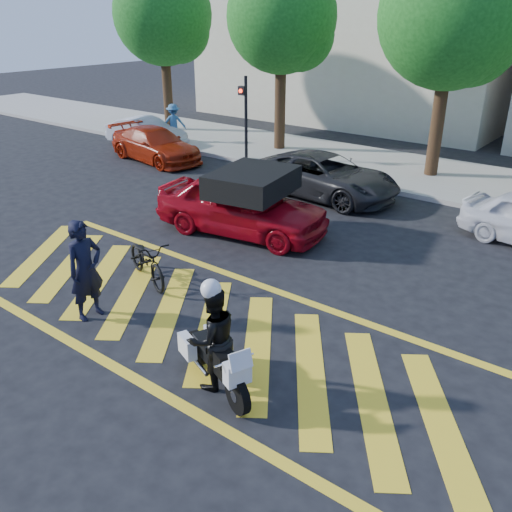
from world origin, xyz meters
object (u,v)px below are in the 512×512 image
Objects in this scene: officer_bike at (86,270)px; parked_far_left at (146,132)px; parked_mid_left at (325,176)px; police_motorcycle at (215,359)px; bicycle at (147,260)px; red_convertible at (242,205)px; parked_left at (155,145)px; officer_moto at (213,338)px.

parked_far_left is (-9.90, 10.30, -0.37)m from officer_bike.
parked_mid_left is (-0.30, 9.10, -0.31)m from officer_bike.
police_motorcycle is 9.90m from parked_mid_left.
police_motorcycle is (3.56, -1.80, -0.01)m from bicycle.
bicycle is 0.50× the size of parked_far_left.
officer_bike is 5.12m from red_convertible.
parked_left is at bearing 53.46° from red_convertible.
bicycle is 0.43× the size of parked_left.
red_convertible is at bearing 147.36° from police_motorcycle.
officer_bike is 0.43× the size of red_convertible.
parked_left is (-11.12, 9.01, 0.15)m from police_motorcycle.
bicycle is 7.42m from parked_mid_left.
red_convertible reaches higher than parked_mid_left.
officer_bike reaches higher than parked_far_left.
bicycle is at bearing -95.13° from officer_moto.
officer_bike is 3.29m from officer_moto.
officer_moto is at bearing -96.23° from bicycle.
parked_left reaches higher than bicycle.
red_convertible is at bearing 23.36° from bicycle.
officer_moto is 16.81m from parked_far_left.
red_convertible reaches higher than police_motorcycle.
police_motorcycle is at bearing -95.98° from bicycle.
parked_left is (-11.11, 9.02, -0.23)m from officer_moto.
officer_moto is 0.36× the size of parked_mid_left.
parked_far_left is 0.86× the size of parked_left.
officer_bike is 9.11m from parked_mid_left.
police_motorcycle is 1.11× the size of officer_moto.
red_convertible is (-3.69, 5.23, -0.08)m from officer_moto.
red_convertible is (-0.41, 5.10, -0.20)m from officer_bike.
police_motorcycle is 0.38m from officer_moto.
parked_far_left is at bearing 86.83° from parked_mid_left.
parked_left reaches higher than parked_far_left.
parked_left is at bearing 67.21° from bicycle.
officer_moto is 0.46× the size of parked_far_left.
red_convertible is (-0.15, 3.42, 0.29)m from bicycle.
parked_mid_left is (0.10, 4.00, -0.11)m from red_convertible.
parked_left is at bearing 162.93° from police_motorcycle.
bicycle is 0.41× the size of red_convertible.
parked_left is at bearing 95.50° from parked_mid_left.
bicycle is at bearing 173.07° from red_convertible.
parked_far_left is (-9.64, 8.61, 0.12)m from bicycle.
parked_mid_left is (-3.61, 9.22, 0.19)m from police_motorcycle.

